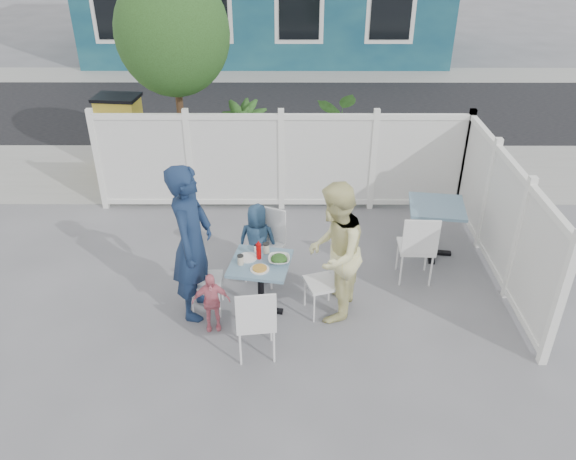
{
  "coord_description": "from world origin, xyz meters",
  "views": [
    {
      "loc": [
        0.23,
        -5.79,
        4.38
      ],
      "look_at": [
        0.21,
        0.09,
        0.92
      ],
      "focal_mm": 35.0,
      "sensor_mm": 36.0,
      "label": 1
    }
  ],
  "objects_px": {
    "chair_near": "(256,319)",
    "spare_table": "(436,216)",
    "main_table": "(261,273)",
    "woman": "(334,253)",
    "boy": "(258,241)",
    "chair_right": "(328,276)",
    "chair_left": "(199,275)",
    "toddler": "(211,302)",
    "man": "(192,243)",
    "utility_cabinet": "(122,135)",
    "chair_back": "(267,239)"
  },
  "relations": [
    {
      "from": "chair_right",
      "to": "chair_left",
      "type": "bearing_deg",
      "value": 71.76
    },
    {
      "from": "woman",
      "to": "chair_left",
      "type": "bearing_deg",
      "value": -77.53
    },
    {
      "from": "chair_near",
      "to": "spare_table",
      "type": "bearing_deg",
      "value": 34.95
    },
    {
      "from": "chair_near",
      "to": "chair_right",
      "type": "bearing_deg",
      "value": 38.77
    },
    {
      "from": "boy",
      "to": "toddler",
      "type": "xyz_separation_m",
      "value": [
        -0.49,
        -1.1,
        -0.15
      ]
    },
    {
      "from": "chair_right",
      "to": "toddler",
      "type": "bearing_deg",
      "value": 86.19
    },
    {
      "from": "chair_near",
      "to": "boy",
      "type": "distance_m",
      "value": 1.61
    },
    {
      "from": "main_table",
      "to": "spare_table",
      "type": "xyz_separation_m",
      "value": [
        2.37,
        1.32,
        0.05
      ]
    },
    {
      "from": "man",
      "to": "boy",
      "type": "relative_size",
      "value": 1.85
    },
    {
      "from": "main_table",
      "to": "utility_cabinet",
      "type": "bearing_deg",
      "value": 122.49
    },
    {
      "from": "chair_back",
      "to": "man",
      "type": "height_order",
      "value": "man"
    },
    {
      "from": "chair_back",
      "to": "boy",
      "type": "bearing_deg",
      "value": 16.12
    },
    {
      "from": "chair_back",
      "to": "boy",
      "type": "distance_m",
      "value": 0.13
    },
    {
      "from": "utility_cabinet",
      "to": "toddler",
      "type": "xyz_separation_m",
      "value": [
        2.18,
        -4.62,
        -0.29
      ]
    },
    {
      "from": "chair_right",
      "to": "man",
      "type": "bearing_deg",
      "value": 72.48
    },
    {
      "from": "spare_table",
      "to": "chair_back",
      "type": "relative_size",
      "value": 0.86
    },
    {
      "from": "chair_back",
      "to": "woman",
      "type": "relative_size",
      "value": 0.56
    },
    {
      "from": "spare_table",
      "to": "woman",
      "type": "bearing_deg",
      "value": -138.23
    },
    {
      "from": "chair_near",
      "to": "woman",
      "type": "xyz_separation_m",
      "value": [
        0.88,
        0.79,
        0.32
      ]
    },
    {
      "from": "spare_table",
      "to": "chair_right",
      "type": "distance_m",
      "value": 2.03
    },
    {
      "from": "man",
      "to": "toddler",
      "type": "xyz_separation_m",
      "value": [
        0.22,
        -0.33,
        -0.59
      ]
    },
    {
      "from": "utility_cabinet",
      "to": "chair_left",
      "type": "height_order",
      "value": "utility_cabinet"
    },
    {
      "from": "utility_cabinet",
      "to": "man",
      "type": "bearing_deg",
      "value": -59.23
    },
    {
      "from": "toddler",
      "to": "chair_right",
      "type": "bearing_deg",
      "value": 5.72
    },
    {
      "from": "chair_near",
      "to": "main_table",
      "type": "bearing_deg",
      "value": 82.08
    },
    {
      "from": "chair_left",
      "to": "woman",
      "type": "bearing_deg",
      "value": 86.2
    },
    {
      "from": "main_table",
      "to": "chair_right",
      "type": "relative_size",
      "value": 0.91
    },
    {
      "from": "utility_cabinet",
      "to": "chair_right",
      "type": "xyz_separation_m",
      "value": [
        3.55,
        -4.29,
        -0.16
      ]
    },
    {
      "from": "boy",
      "to": "man",
      "type": "bearing_deg",
      "value": 55.33
    },
    {
      "from": "woman",
      "to": "man",
      "type": "bearing_deg",
      "value": -76.78
    },
    {
      "from": "utility_cabinet",
      "to": "toddler",
      "type": "bearing_deg",
      "value": -58.54
    },
    {
      "from": "main_table",
      "to": "chair_back",
      "type": "distance_m",
      "value": 0.77
    },
    {
      "from": "main_table",
      "to": "woman",
      "type": "height_order",
      "value": "woman"
    },
    {
      "from": "chair_right",
      "to": "man",
      "type": "relative_size",
      "value": 0.45
    },
    {
      "from": "chair_right",
      "to": "chair_back",
      "type": "distance_m",
      "value": 1.07
    },
    {
      "from": "main_table",
      "to": "spare_table",
      "type": "relative_size",
      "value": 0.94
    },
    {
      "from": "chair_near",
      "to": "toddler",
      "type": "bearing_deg",
      "value": 130.29
    },
    {
      "from": "main_table",
      "to": "woman",
      "type": "bearing_deg",
      "value": -2.06
    },
    {
      "from": "spare_table",
      "to": "chair_left",
      "type": "distance_m",
      "value": 3.36
    },
    {
      "from": "utility_cabinet",
      "to": "chair_back",
      "type": "xyz_separation_m",
      "value": [
        2.79,
        -3.54,
        -0.1
      ]
    },
    {
      "from": "chair_back",
      "to": "main_table",
      "type": "bearing_deg",
      "value": 110.86
    },
    {
      "from": "chair_right",
      "to": "utility_cabinet",
      "type": "bearing_deg",
      "value": 22.04
    },
    {
      "from": "chair_right",
      "to": "chair_back",
      "type": "height_order",
      "value": "chair_back"
    },
    {
      "from": "man",
      "to": "toddler",
      "type": "bearing_deg",
      "value": -138.01
    },
    {
      "from": "chair_near",
      "to": "boy",
      "type": "xyz_separation_m",
      "value": [
        -0.06,
        1.61,
        -0.02
      ]
    },
    {
      "from": "toddler",
      "to": "spare_table",
      "type": "bearing_deg",
      "value": 21.02
    },
    {
      "from": "utility_cabinet",
      "to": "woman",
      "type": "distance_m",
      "value": 5.64
    },
    {
      "from": "chair_left",
      "to": "chair_right",
      "type": "distance_m",
      "value": 1.55
    },
    {
      "from": "chair_near",
      "to": "woman",
      "type": "relative_size",
      "value": 0.54
    },
    {
      "from": "chair_back",
      "to": "chair_right",
      "type": "bearing_deg",
      "value": 159.88
    }
  ]
}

